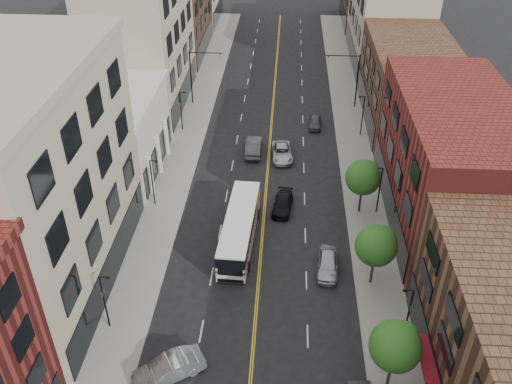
% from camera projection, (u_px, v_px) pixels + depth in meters
% --- Properties ---
extents(sidewalk_left, '(4.00, 110.00, 0.15)m').
position_uv_depth(sidewalk_left, '(184.00, 150.00, 63.35)').
color(sidewalk_left, gray).
rests_on(sidewalk_left, ground).
extents(sidewalk_right, '(4.00, 110.00, 0.15)m').
position_uv_depth(sidewalk_right, '(356.00, 155.00, 62.34)').
color(sidewalk_right, gray).
rests_on(sidewalk_right, ground).
extents(bldg_l_tanoffice, '(10.00, 22.00, 18.00)m').
position_uv_depth(bldg_l_tanoffice, '(32.00, 190.00, 40.53)').
color(bldg_l_tanoffice, tan).
rests_on(bldg_l_tanoffice, ground).
extents(bldg_l_white, '(10.00, 14.00, 8.00)m').
position_uv_depth(bldg_l_white, '(110.00, 135.00, 58.20)').
color(bldg_l_white, silver).
rests_on(bldg_l_white, ground).
extents(bldg_l_far_a, '(10.00, 20.00, 18.00)m').
position_uv_depth(bldg_l_far_a, '(142.00, 37.00, 69.41)').
color(bldg_l_far_a, tan).
rests_on(bldg_l_far_a, ground).
extents(bldg_l_far_b, '(10.00, 20.00, 15.00)m').
position_uv_depth(bldg_l_far_b, '(172.00, 6.00, 86.76)').
color(bldg_l_far_b, '#523221').
rests_on(bldg_l_far_b, ground).
extents(bldg_r_mid, '(10.00, 22.00, 12.00)m').
position_uv_depth(bldg_r_mid, '(450.00, 162.00, 49.58)').
color(bldg_r_mid, maroon).
rests_on(bldg_r_mid, ground).
extents(bldg_r_far_a, '(10.00, 20.00, 10.00)m').
position_uv_depth(bldg_r_far_a, '(409.00, 82.00, 67.47)').
color(bldg_r_far_a, '#523221').
rests_on(bldg_r_far_a, ground).
extents(bldg_r_far_b, '(10.00, 22.00, 14.00)m').
position_uv_depth(bldg_r_far_b, '(388.00, 17.00, 83.67)').
color(bldg_r_far_b, tan).
rests_on(bldg_r_far_b, ground).
extents(tree_r_1, '(3.40, 3.40, 5.59)m').
position_uv_depth(tree_r_1, '(397.00, 345.00, 34.57)').
color(tree_r_1, black).
rests_on(tree_r_1, sidewalk_right).
extents(tree_r_2, '(3.40, 3.40, 5.59)m').
position_uv_depth(tree_r_2, '(377.00, 244.00, 42.82)').
color(tree_r_2, black).
rests_on(tree_r_2, sidewalk_right).
extents(tree_r_3, '(3.40, 3.40, 5.59)m').
position_uv_depth(tree_r_3, '(364.00, 176.00, 51.07)').
color(tree_r_3, black).
rests_on(tree_r_3, sidewalk_right).
extents(lamp_l_1, '(0.81, 0.55, 5.05)m').
position_uv_depth(lamp_l_1, '(105.00, 299.00, 39.49)').
color(lamp_l_1, black).
rests_on(lamp_l_1, sidewalk_left).
extents(lamp_l_2, '(0.81, 0.55, 5.05)m').
position_uv_depth(lamp_l_2, '(153.00, 180.00, 52.70)').
color(lamp_l_2, black).
rests_on(lamp_l_2, sidewalk_left).
extents(lamp_l_3, '(0.81, 0.55, 5.05)m').
position_uv_depth(lamp_l_3, '(181.00, 109.00, 65.90)').
color(lamp_l_3, black).
rests_on(lamp_l_3, sidewalk_left).
extents(lamp_r_1, '(0.81, 0.55, 5.05)m').
position_uv_depth(lamp_r_1, '(408.00, 313.00, 38.39)').
color(lamp_r_1, black).
rests_on(lamp_r_1, sidewalk_right).
extents(lamp_r_2, '(0.81, 0.55, 5.05)m').
position_uv_depth(lamp_r_2, '(379.00, 188.00, 51.59)').
color(lamp_r_2, black).
rests_on(lamp_r_2, sidewalk_right).
extents(lamp_r_3, '(0.81, 0.55, 5.05)m').
position_uv_depth(lamp_r_3, '(362.00, 114.00, 64.79)').
color(lamp_r_3, black).
rests_on(lamp_r_3, sidewalk_right).
extents(signal_mast_left, '(4.49, 0.18, 7.20)m').
position_uv_depth(signal_mast_left, '(196.00, 71.00, 71.52)').
color(signal_mast_left, black).
rests_on(signal_mast_left, sidewalk_left).
extents(signal_mast_right, '(4.49, 0.18, 7.20)m').
position_uv_depth(signal_mast_right, '(352.00, 75.00, 70.48)').
color(signal_mast_right, black).
rests_on(signal_mast_right, sidewalk_right).
extents(city_bus, '(3.18, 11.47, 2.92)m').
position_uv_depth(city_bus, '(240.00, 227.00, 48.62)').
color(city_bus, white).
rests_on(city_bus, ground).
extents(car_angle_b, '(5.13, 4.11, 1.64)m').
position_uv_depth(car_angle_b, '(169.00, 369.00, 37.03)').
color(car_angle_b, '#BABDC3').
rests_on(car_angle_b, ground).
extents(car_parked_far, '(2.10, 4.54, 1.51)m').
position_uv_depth(car_parked_far, '(328.00, 264.00, 45.93)').
color(car_parked_far, '#B0B1B8').
rests_on(car_parked_far, ground).
extents(car_lane_behind, '(1.78, 4.99, 1.64)m').
position_uv_depth(car_lane_behind, '(254.00, 147.00, 62.51)').
color(car_lane_behind, '#444347').
rests_on(car_lane_behind, ground).
extents(car_lane_a, '(2.30, 4.57, 1.27)m').
position_uv_depth(car_lane_a, '(283.00, 204.00, 53.36)').
color(car_lane_a, black).
rests_on(car_lane_a, ground).
extents(car_lane_b, '(2.73, 5.16, 1.38)m').
position_uv_depth(car_lane_b, '(282.00, 152.00, 61.65)').
color(car_lane_b, '#B6B9BE').
rests_on(car_lane_b, ground).
extents(car_lane_c, '(1.79, 3.85, 1.27)m').
position_uv_depth(car_lane_c, '(315.00, 122.00, 68.03)').
color(car_lane_c, '#46474B').
rests_on(car_lane_c, ground).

